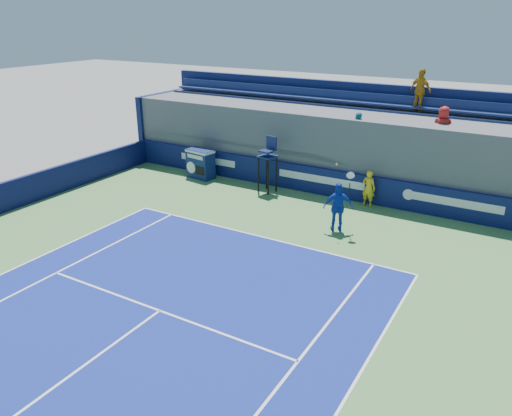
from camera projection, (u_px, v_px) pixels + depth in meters
The scene contains 6 objects.
ball_person at pixel (369, 188), 20.34m from camera, with size 0.56×0.37×1.53m, color yellow.
back_hoarding at pixel (321, 181), 21.73m from camera, with size 20.40×0.21×1.20m.
match_clock at pixel (201, 163), 23.87m from camera, with size 1.41×0.90×1.40m.
umpire_chair at pixel (268, 159), 21.71m from camera, with size 0.82×0.82×2.48m.
tennis_player at pixel (338, 207), 17.97m from camera, with size 1.15×0.88×2.57m.
stadium_seating at pixel (341, 144), 22.91m from camera, with size 21.00×4.05×5.24m.
Camera 1 is at (8.02, -2.13, 7.48)m, focal length 35.00 mm.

